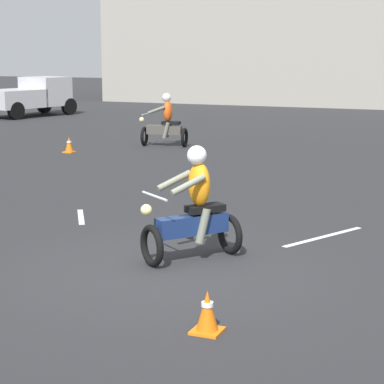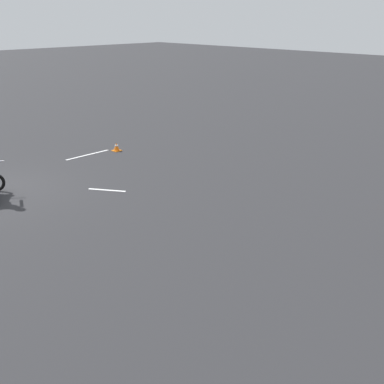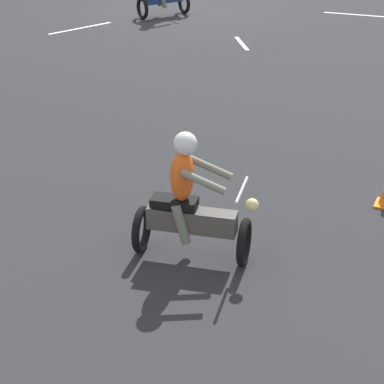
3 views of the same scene
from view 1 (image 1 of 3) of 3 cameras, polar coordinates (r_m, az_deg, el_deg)
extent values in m
plane|color=#28282B|center=(10.32, -1.56, -6.04)|extent=(120.00, 120.00, 0.00)
torus|color=black|center=(10.46, -3.08, -4.11)|extent=(0.54, 0.44, 0.60)
torus|color=black|center=(11.10, 2.90, -3.23)|extent=(0.54, 0.44, 0.60)
cube|color=navy|center=(10.71, 0.00, -2.52)|extent=(0.85, 1.02, 0.28)
cube|color=black|center=(10.77, 1.01, -1.25)|extent=(0.54, 0.60, 0.10)
cylinder|color=silver|center=(10.33, -2.87, -0.32)|extent=(0.58, 0.45, 0.04)
sphere|color=#F2E08C|center=(10.30, -3.50, -1.37)|extent=(0.22, 0.22, 0.16)
ellipsoid|color=orange|center=(10.65, 0.56, 0.59)|extent=(0.49, 0.46, 0.64)
cylinder|color=slate|center=(10.67, -1.38, 0.87)|extent=(0.40, 0.49, 0.27)
cylinder|color=slate|center=(10.32, -0.30, 0.54)|extent=(0.40, 0.49, 0.27)
cylinder|color=slate|center=(10.88, 0.08, -2.31)|extent=(0.24, 0.27, 0.51)
cylinder|color=slate|center=(10.64, 0.85, -2.61)|extent=(0.24, 0.27, 0.51)
sphere|color=white|center=(10.57, 0.37, 2.81)|extent=(0.39, 0.39, 0.28)
torus|color=black|center=(23.54, -3.65, 4.26)|extent=(0.19, 0.61, 0.60)
torus|color=black|center=(23.18, -0.57, 4.18)|extent=(0.19, 0.61, 0.60)
cube|color=#4C4742|center=(23.33, -2.13, 4.76)|extent=(1.12, 0.41, 0.28)
cube|color=black|center=(23.25, -1.61, 5.28)|extent=(0.59, 0.34, 0.10)
cylinder|color=silver|center=(23.45, -3.55, 5.96)|extent=(0.15, 0.70, 0.04)
sphere|color=#F2E08C|center=(23.51, -3.85, 5.52)|extent=(0.18, 0.18, 0.16)
ellipsoid|color=#EA5919|center=(23.24, -1.85, 6.17)|extent=(0.34, 0.44, 0.64)
cylinder|color=slate|center=(23.51, -2.43, 6.35)|extent=(0.55, 0.18, 0.27)
cylinder|color=slate|center=(23.13, -2.71, 6.27)|extent=(0.55, 0.18, 0.27)
cylinder|color=slate|center=(23.43, -1.80, 4.79)|extent=(0.26, 0.16, 0.51)
cylinder|color=slate|center=(23.17, -1.98, 4.72)|extent=(0.26, 0.16, 0.51)
sphere|color=silver|center=(23.22, -1.95, 7.21)|extent=(0.32, 0.32, 0.28)
cylinder|color=black|center=(35.14, -9.34, 6.45)|extent=(0.43, 0.80, 0.76)
cylinder|color=black|center=(36.38, -11.20, 6.54)|extent=(0.43, 0.80, 0.76)
cylinder|color=black|center=(33.09, -13.26, 6.04)|extent=(0.43, 0.80, 0.76)
cube|color=#B7B7BC|center=(34.06, -13.49, 6.92)|extent=(2.44, 2.80, 0.80)
cube|color=#B7B7BC|center=(35.28, -11.11, 7.55)|extent=(2.24, 2.02, 1.30)
cube|color=black|center=(35.69, -10.35, 8.17)|extent=(1.68, 0.54, 0.56)
cube|color=orange|center=(8.18, 1.17, -10.53)|extent=(0.32, 0.32, 0.03)
cone|color=orange|center=(8.10, 1.17, -8.99)|extent=(0.24, 0.24, 0.44)
cylinder|color=white|center=(8.08, 1.18, -8.55)|extent=(0.13, 0.13, 0.05)
cube|color=orange|center=(22.27, -9.33, 3.02)|extent=(0.32, 0.32, 0.03)
cone|color=orange|center=(22.24, -9.35, 3.61)|extent=(0.24, 0.24, 0.43)
cylinder|color=white|center=(22.24, -9.35, 3.78)|extent=(0.13, 0.13, 0.05)
cube|color=silver|center=(12.33, 9.99, -3.37)|extent=(0.93, 1.77, 0.01)
cube|color=silver|center=(13.71, -8.46, -1.88)|extent=(0.75, 1.10, 0.01)
camera|label=2|loc=(24.93, 29.24, 15.02)|focal=50.00mm
camera|label=3|loc=(31.23, -1.72, 14.31)|focal=70.00mm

